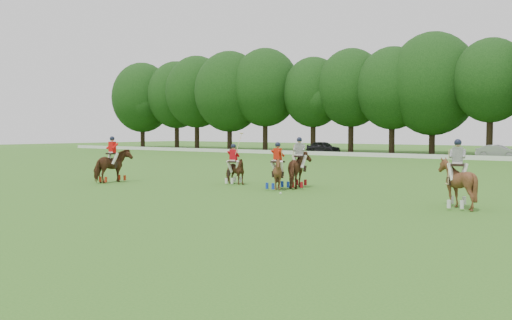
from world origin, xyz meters
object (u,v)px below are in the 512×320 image
Objects in this scene: polo_ball at (281,193)px; car_mid at (498,152)px; polo_red_b at (233,170)px; polo_red_c at (278,173)px; car_left at (323,147)px; polo_red_a at (112,166)px; polo_stripe_a at (299,169)px; polo_stripe_b at (457,183)px.

car_mid is at bearing 90.95° from polo_ball.
polo_red_b is 29.37× the size of polo_ball.
polo_red_c is 2.06m from polo_ball.
polo_red_b reaches higher than car_left.
polo_red_a is 1.01× the size of polo_stripe_a.
polo_red_b reaches higher than polo_red_c.
polo_stripe_b is at bearing 2.92° from polo_red_a.
polo_red_c is 24.97× the size of polo_ball.
car_mid reaches higher than polo_ball.
polo_stripe_a reaches higher than polo_red_c.
polo_stripe_b is at bearing -168.27° from car_mid.
polo_stripe_b is at bearing -133.03° from car_left.
car_left is 1.76× the size of polo_stripe_b.
polo_stripe_b reaches higher than car_left.
car_left is 1.06× the size of car_mid.
polo_stripe_a is (-0.19, -36.51, 0.23)m from car_mid.
car_mid is 41.28m from polo_red_a.
polo_stripe_a is at bearing 162.39° from polo_stripe_b.
polo_red_b is 3.48m from polo_red_c.
polo_red_a is at bearing -154.47° from car_left.
car_left is at bearing 113.57° from polo_red_b.
car_left is 41.56m from polo_stripe_a.
polo_red_c is (19.51, -37.84, 0.05)m from car_left.
polo_stripe_b is 7.65m from polo_ball.
polo_ball is (-7.60, -0.15, -0.88)m from polo_stripe_b.
polo_red_b reaches higher than car_mid.
polo_stripe_a reaches higher than polo_ball.
polo_red_b is 3.77m from polo_stripe_a.
polo_red_b is (16.14, -36.99, -0.02)m from car_left.
car_left is 44.46m from polo_ball.
polo_red_a reaches higher than polo_stripe_a.
polo_red_b is (-3.92, -36.99, 0.05)m from car_mid.
polo_stripe_b is at bearing -17.61° from polo_stripe_a.
polo_red_c is at bearing -14.04° from polo_red_b.
car_mid is at bearing 89.18° from polo_red_c.
polo_red_c reaches higher than car_left.
polo_red_a reaches higher than car_mid.
polo_stripe_b reaches higher than polo_red_a.
polo_ball is at bearing -51.50° from polo_red_c.
car_mid is at bearing 76.32° from polo_red_a.
car_left is at bearing 125.84° from polo_stripe_b.
car_left is 48.68× the size of polo_ball.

